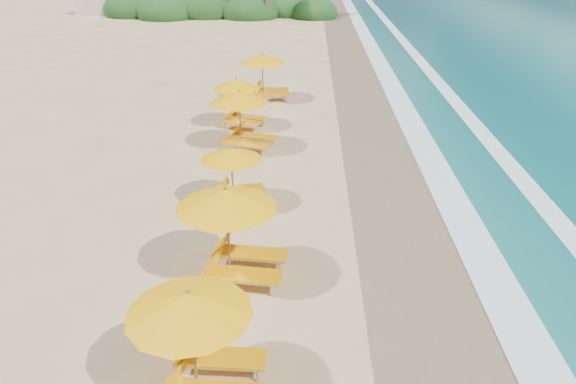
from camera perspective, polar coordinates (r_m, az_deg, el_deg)
ground at (r=16.14m, az=0.00°, el=-3.82°), size 160.00×160.00×0.00m
wet_sand at (r=16.49m, az=14.06°, el=-3.98°), size 4.00×160.00×0.01m
surf_foam at (r=17.24m, az=22.90°, el=-3.90°), size 4.00×160.00×0.01m
station_2 at (r=10.27m, az=-9.44°, el=-15.28°), size 2.63×2.43×2.41m
station_3 at (r=13.26m, az=-5.78°, el=-3.92°), size 3.00×2.82×2.61m
station_4 at (r=17.16m, az=-5.65°, el=2.27°), size 2.56×2.49×2.04m
station_5 at (r=21.75m, az=-4.82°, el=8.30°), size 3.11×3.02×2.49m
station_6 at (r=24.41m, az=-5.26°, el=10.03°), size 2.92×2.86×2.29m
station_7 at (r=28.75m, az=-2.40°, el=12.88°), size 2.93×2.77×2.51m
treeline at (r=60.79m, az=-8.08°, el=19.44°), size 25.80×8.80×9.74m
beach_building at (r=66.26m, az=-18.67°, el=19.32°), size 7.00×5.00×2.80m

